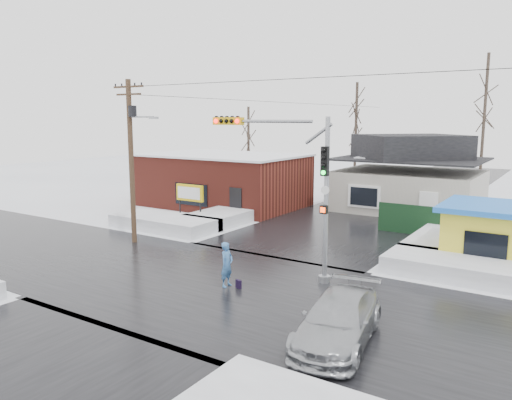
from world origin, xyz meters
The scene contains 20 objects.
ground centered at (0.00, 0.00, 0.00)m, with size 120.00×120.00×0.00m, color white.
road_ns centered at (0.00, 0.00, 0.01)m, with size 10.00×120.00×0.02m, color black.
road_ew centered at (0.00, 0.00, 0.01)m, with size 120.00×10.00×0.02m, color black.
snowbank_nw centered at (-9.00, 7.00, 0.40)m, with size 7.00×3.00×0.80m, color white.
snowbank_ne centered at (9.00, 7.00, 0.40)m, with size 7.00×3.00×0.80m, color white.
snowbank_nside_w centered at (-7.00, 12.00, 0.40)m, with size 3.00×8.00×0.80m, color white.
snowbank_nside_e centered at (7.00, 12.00, 0.40)m, with size 3.00×8.00×0.80m, color white.
traffic_signal centered at (2.43, 2.97, 4.54)m, with size 6.05×0.68×7.00m.
utility_pole centered at (-7.93, 3.50, 5.11)m, with size 3.15×0.44×9.00m.
brick_building centered at (-11.00, 15.99, 2.08)m, with size 12.20×8.20×4.12m.
marquee_sign centered at (-9.00, 9.49, 1.92)m, with size 2.20×0.21×2.55m.
house centered at (2.00, 22.00, 2.62)m, with size 10.40×8.40×5.76m.
kiosk centered at (9.50, 9.99, 1.46)m, with size 4.60×4.60×2.88m.
fence centered at (6.50, 14.00, 0.90)m, with size 8.00×0.12×1.80m, color black.
tree_far_left centered at (-4.00, 26.00, 7.95)m, with size 3.00×3.00×10.00m.
tree_far_mid centered at (6.00, 28.00, 9.54)m, with size 3.00×3.00×12.00m.
tree_far_west centered at (-14.00, 24.00, 6.36)m, with size 3.00×3.00×8.00m.
pedestrian centered at (0.83, 0.31, 0.94)m, with size 0.68×0.45×1.88m, color teal.
car centered at (6.85, -2.05, 0.73)m, with size 2.06×5.06×1.47m, color #A5A8AC.
shopping_bag centered at (1.38, 0.36, 0.17)m, with size 0.28×0.12×0.35m, color black.
Camera 1 is at (12.70, -15.72, 6.94)m, focal length 35.00 mm.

